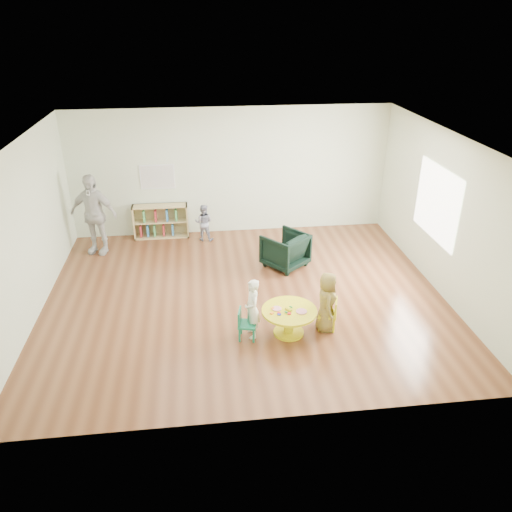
{
  "coord_description": "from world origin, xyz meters",
  "views": [
    {
      "loc": [
        -0.73,
        -7.64,
        4.59
      ],
      "look_at": [
        0.16,
        -0.3,
        0.94
      ],
      "focal_mm": 35.0,
      "sensor_mm": 36.0,
      "label": 1
    }
  ],
  "objects_px": {
    "child_right": "(327,302)",
    "activity_table": "(289,317)",
    "bookshelf": "(160,221)",
    "toddler": "(204,223)",
    "kid_chair_left": "(245,323)",
    "adult_caretaker": "(93,214)",
    "child_left": "(252,309)",
    "kid_chair_right": "(330,313)",
    "armchair": "(285,250)"
  },
  "relations": [
    {
      "from": "child_right",
      "to": "activity_table",
      "type": "bearing_deg",
      "value": 102.95
    },
    {
      "from": "kid_chair_right",
      "to": "toddler",
      "type": "distance_m",
      "value": 4.15
    },
    {
      "from": "child_left",
      "to": "toddler",
      "type": "distance_m",
      "value": 3.79
    },
    {
      "from": "bookshelf",
      "to": "child_left",
      "type": "bearing_deg",
      "value": -68.39
    },
    {
      "from": "kid_chair_right",
      "to": "child_left",
      "type": "xyz_separation_m",
      "value": [
        -1.25,
        -0.04,
        0.2
      ]
    },
    {
      "from": "bookshelf",
      "to": "toddler",
      "type": "relative_size",
      "value": 1.45
    },
    {
      "from": "adult_caretaker",
      "to": "child_right",
      "type": "bearing_deg",
      "value": -22.37
    },
    {
      "from": "kid_chair_right",
      "to": "armchair",
      "type": "distance_m",
      "value": 2.27
    },
    {
      "from": "kid_chair_left",
      "to": "kid_chair_right",
      "type": "relative_size",
      "value": 0.95
    },
    {
      "from": "kid_chair_left",
      "to": "adult_caretaker",
      "type": "xyz_separation_m",
      "value": [
        -2.76,
        3.45,
        0.58
      ]
    },
    {
      "from": "kid_chair_left",
      "to": "toddler",
      "type": "height_order",
      "value": "toddler"
    },
    {
      "from": "kid_chair_right",
      "to": "kid_chair_left",
      "type": "bearing_deg",
      "value": 111.55
    },
    {
      "from": "kid_chair_left",
      "to": "kid_chair_right",
      "type": "bearing_deg",
      "value": 106.39
    },
    {
      "from": "activity_table",
      "to": "armchair",
      "type": "bearing_deg",
      "value": 81.68
    },
    {
      "from": "activity_table",
      "to": "kid_chair_right",
      "type": "height_order",
      "value": "kid_chair_right"
    },
    {
      "from": "toddler",
      "to": "adult_caretaker",
      "type": "bearing_deg",
      "value": 21.39
    },
    {
      "from": "kid_chair_left",
      "to": "kid_chair_right",
      "type": "height_order",
      "value": "kid_chair_right"
    },
    {
      "from": "bookshelf",
      "to": "armchair",
      "type": "bearing_deg",
      "value": -35.1
    },
    {
      "from": "activity_table",
      "to": "bookshelf",
      "type": "relative_size",
      "value": 0.72
    },
    {
      "from": "kid_chair_right",
      "to": "armchair",
      "type": "bearing_deg",
      "value": 25.75
    },
    {
      "from": "kid_chair_left",
      "to": "armchair",
      "type": "distance_m",
      "value": 2.56
    },
    {
      "from": "bookshelf",
      "to": "child_right",
      "type": "relative_size",
      "value": 1.21
    },
    {
      "from": "armchair",
      "to": "toddler",
      "type": "relative_size",
      "value": 0.92
    },
    {
      "from": "kid_chair_right",
      "to": "adult_caretaker",
      "type": "bearing_deg",
      "value": 68.23
    },
    {
      "from": "adult_caretaker",
      "to": "kid_chair_left",
      "type": "bearing_deg",
      "value": -34.18
    },
    {
      "from": "child_left",
      "to": "armchair",
      "type": "bearing_deg",
      "value": 152.16
    },
    {
      "from": "bookshelf",
      "to": "child_right",
      "type": "xyz_separation_m",
      "value": [
        2.78,
        -4.01,
        0.13
      ]
    },
    {
      "from": "bookshelf",
      "to": "adult_caretaker",
      "type": "bearing_deg",
      "value": -152.6
    },
    {
      "from": "activity_table",
      "to": "bookshelf",
      "type": "distance_m",
      "value": 4.62
    },
    {
      "from": "bookshelf",
      "to": "armchair",
      "type": "relative_size",
      "value": 1.57
    },
    {
      "from": "activity_table",
      "to": "adult_caretaker",
      "type": "relative_size",
      "value": 0.51
    },
    {
      "from": "kid_chair_left",
      "to": "child_right",
      "type": "distance_m",
      "value": 1.32
    },
    {
      "from": "armchair",
      "to": "child_left",
      "type": "bearing_deg",
      "value": 28.66
    },
    {
      "from": "activity_table",
      "to": "child_left",
      "type": "distance_m",
      "value": 0.61
    },
    {
      "from": "kid_chair_left",
      "to": "child_right",
      "type": "height_order",
      "value": "child_right"
    },
    {
      "from": "armchair",
      "to": "child_right",
      "type": "relative_size",
      "value": 0.77
    },
    {
      "from": "kid_chair_right",
      "to": "child_right",
      "type": "bearing_deg",
      "value": 109.42
    },
    {
      "from": "kid_chair_right",
      "to": "activity_table",
      "type": "bearing_deg",
      "value": 112.53
    },
    {
      "from": "child_right",
      "to": "bookshelf",
      "type": "bearing_deg",
      "value": 42.08
    },
    {
      "from": "bookshelf",
      "to": "toddler",
      "type": "bearing_deg",
      "value": -18.3
    },
    {
      "from": "armchair",
      "to": "adult_caretaker",
      "type": "bearing_deg",
      "value": -55.85
    },
    {
      "from": "activity_table",
      "to": "child_left",
      "type": "bearing_deg",
      "value": 178.2
    },
    {
      "from": "kid_chair_right",
      "to": "adult_caretaker",
      "type": "distance_m",
      "value": 5.35
    },
    {
      "from": "child_left",
      "to": "adult_caretaker",
      "type": "distance_m",
      "value": 4.47
    },
    {
      "from": "armchair",
      "to": "child_left",
      "type": "height_order",
      "value": "child_left"
    },
    {
      "from": "kid_chair_right",
      "to": "bookshelf",
      "type": "relative_size",
      "value": 0.44
    },
    {
      "from": "kid_chair_left",
      "to": "toddler",
      "type": "xyz_separation_m",
      "value": [
        -0.53,
        3.8,
        0.14
      ]
    },
    {
      "from": "child_left",
      "to": "bookshelf",
      "type": "bearing_deg",
      "value": -164.45
    },
    {
      "from": "armchair",
      "to": "adult_caretaker",
      "type": "distance_m",
      "value": 3.99
    },
    {
      "from": "child_right",
      "to": "toddler",
      "type": "bearing_deg",
      "value": 33.61
    }
  ]
}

